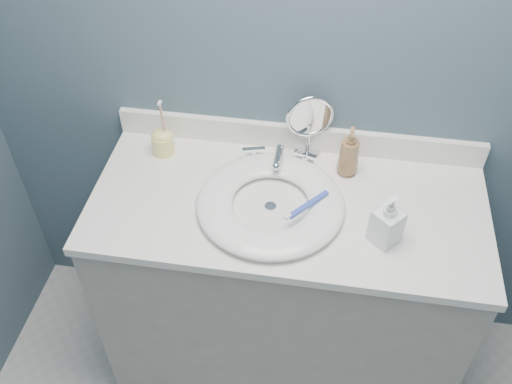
% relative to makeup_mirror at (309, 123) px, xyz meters
% --- Properties ---
extents(back_wall, '(2.20, 0.02, 2.40)m').
position_rel_makeup_mirror_xyz_m(back_wall, '(-0.04, 0.04, 0.19)').
color(back_wall, '#465C69').
rests_on(back_wall, ground).
extents(vanity_cabinet, '(1.20, 0.55, 0.85)m').
position_rel_makeup_mirror_xyz_m(vanity_cabinet, '(-0.04, -0.24, -0.58)').
color(vanity_cabinet, '#A9A49B').
rests_on(vanity_cabinet, ground).
extents(countertop, '(1.22, 0.57, 0.03)m').
position_rel_makeup_mirror_xyz_m(countertop, '(-0.04, -0.24, -0.14)').
color(countertop, white).
rests_on(countertop, vanity_cabinet).
extents(backsplash, '(1.22, 0.02, 0.09)m').
position_rel_makeup_mirror_xyz_m(backsplash, '(-0.04, 0.02, -0.08)').
color(backsplash, white).
rests_on(backsplash, countertop).
extents(basin, '(0.45, 0.45, 0.04)m').
position_rel_makeup_mirror_xyz_m(basin, '(-0.09, -0.27, -0.11)').
color(basin, white).
rests_on(basin, countertop).
extents(drain, '(0.04, 0.04, 0.01)m').
position_rel_makeup_mirror_xyz_m(drain, '(-0.09, -0.27, -0.12)').
color(drain, silver).
rests_on(drain, countertop).
extents(faucet, '(0.25, 0.13, 0.07)m').
position_rel_makeup_mirror_xyz_m(faucet, '(-0.09, -0.07, -0.10)').
color(faucet, silver).
rests_on(faucet, countertop).
extents(makeup_mirror, '(0.15, 0.09, 0.23)m').
position_rel_makeup_mirror_xyz_m(makeup_mirror, '(0.00, 0.00, 0.00)').
color(makeup_mirror, silver).
rests_on(makeup_mirror, countertop).
extents(soap_bottle_amber, '(0.07, 0.07, 0.17)m').
position_rel_makeup_mirror_xyz_m(soap_bottle_amber, '(0.13, -0.07, -0.04)').
color(soap_bottle_amber, olive).
rests_on(soap_bottle_amber, countertop).
extents(soap_bottle_clear, '(0.11, 0.11, 0.17)m').
position_rel_makeup_mirror_xyz_m(soap_bottle_clear, '(0.25, -0.34, -0.04)').
color(soap_bottle_clear, white).
rests_on(soap_bottle_clear, countertop).
extents(toothbrush_holder, '(0.07, 0.07, 0.21)m').
position_rel_makeup_mirror_xyz_m(toothbrush_holder, '(-0.47, -0.07, -0.08)').
color(toothbrush_holder, '#FAEC7D').
rests_on(toothbrush_holder, countertop).
extents(toothbrush_lying, '(0.12, 0.14, 0.02)m').
position_rel_makeup_mirror_xyz_m(toothbrush_lying, '(0.02, -0.29, -0.08)').
color(toothbrush_lying, '#334BB7').
rests_on(toothbrush_lying, basin).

